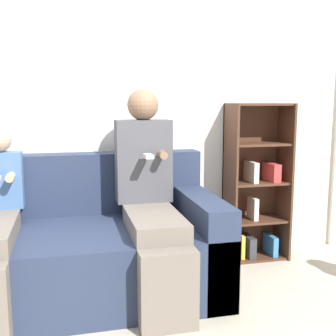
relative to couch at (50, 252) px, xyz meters
The scene contains 4 objects.
back_wall 1.12m from the couch, 66.63° to the left, with size 10.00×0.06×2.55m.
couch is the anchor object (origin of this frame).
adult_seated 0.75m from the couch, ahead, with size 0.38×0.89×1.33m.
bookshelf 1.64m from the couch, 12.84° to the left, with size 0.48×0.28×1.23m.
Camera 1 is at (-0.09, -2.09, 1.24)m, focal length 45.00 mm.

